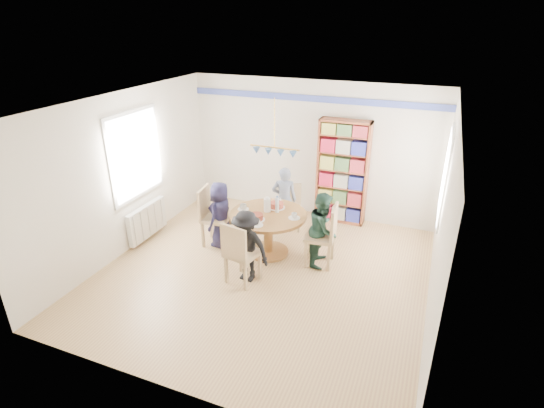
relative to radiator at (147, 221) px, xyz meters
The scene contains 14 objects.
ground 2.46m from the radiator, ahead, with size 5.00×5.00×0.00m, color tan.
room_shell 2.58m from the radiator, 14.73° to the left, with size 5.00×5.00×5.00m.
radiator is the anchor object (origin of this frame).
dining_table 2.29m from the radiator, ahead, with size 1.30×1.30×0.75m.
chair_left 1.24m from the radiator, 13.72° to the left, with size 0.52×0.52×1.06m.
chair_right 3.28m from the radiator, ahead, with size 0.51×0.51×1.06m.
chair_far 2.69m from the radiator, 31.49° to the left, with size 0.49×0.49×0.87m.
chair_near 2.32m from the radiator, 17.38° to the right, with size 0.54×0.54×1.03m.
person_left 1.42m from the radiator, 11.70° to the left, with size 0.58×0.38×1.19m, color #181632.
person_right 3.24m from the radiator, ahead, with size 0.61×0.47×1.25m, color #1B372D.
person_far 2.54m from the radiator, 28.70° to the left, with size 0.47×0.31×1.28m, color gray.
person_near 2.33m from the radiator, 13.56° to the right, with size 0.76×0.43×1.17m, color black.
bookshelf 3.77m from the radiator, 33.33° to the left, with size 0.97×0.29×2.04m.
tableware 2.31m from the radiator, ahead, with size 1.11×1.11×0.29m.
Camera 1 is at (2.27, -5.29, 3.82)m, focal length 28.00 mm.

